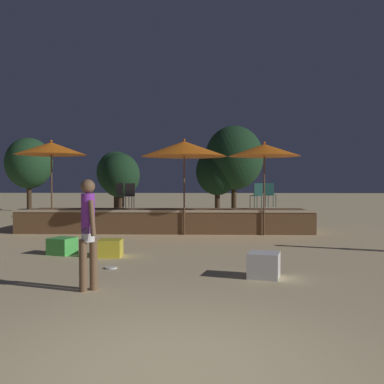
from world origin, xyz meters
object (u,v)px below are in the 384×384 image
at_px(patio_umbrella_1, 51,149).
at_px(patio_umbrella_2, 264,150).
at_px(cube_seat_1, 62,246).
at_px(background_tree_0, 120,175).
at_px(background_tree_1, 116,173).
at_px(cube_seat_0, 264,265).
at_px(person_1, 88,229).
at_px(background_tree_2, 234,158).
at_px(background_tree_3, 217,172).
at_px(bistro_chair_1, 257,193).
at_px(patio_umbrella_0, 184,149).
at_px(bistro_chair_0, 121,193).
at_px(cube_seat_2, 110,248).
at_px(background_tree_4, 29,163).
at_px(bistro_chair_3, 270,192).
at_px(frisbee_disc, 111,268).
at_px(bistro_chair_2, 129,193).

distance_m(patio_umbrella_1, patio_umbrella_2, 7.19).
relative_size(cube_seat_1, background_tree_0, 0.22).
bearing_deg(cube_seat_1, background_tree_1, 96.61).
xyz_separation_m(cube_seat_0, background_tree_0, (-5.08, 11.85, 1.83)).
bearing_deg(person_1, cube_seat_1, -101.66).
relative_size(background_tree_2, background_tree_3, 1.33).
bearing_deg(background_tree_1, background_tree_3, -14.36).
height_order(cube_seat_0, cube_seat_1, cube_seat_0).
height_order(patio_umbrella_1, patio_umbrella_2, patio_umbrella_1).
height_order(cube_seat_1, bistro_chair_1, bistro_chair_1).
relative_size(person_1, background_tree_2, 0.38).
bearing_deg(patio_umbrella_0, patio_umbrella_2, -0.11).
height_order(patio_umbrella_2, bistro_chair_0, patio_umbrella_2).
distance_m(cube_seat_2, background_tree_4, 17.63).
distance_m(bistro_chair_1, background_tree_0, 7.35).
relative_size(patio_umbrella_2, background_tree_1, 0.88).
bearing_deg(bistro_chair_0, bistro_chair_3, -135.98).
relative_size(patio_umbrella_2, frisbee_disc, 12.69).
distance_m(cube_seat_2, background_tree_3, 13.87).
xyz_separation_m(patio_umbrella_0, bistro_chair_2, (-1.97, 0.69, -1.51)).
bearing_deg(bistro_chair_2, patio_umbrella_2, -3.24).
xyz_separation_m(cube_seat_2, background_tree_3, (2.97, 13.39, 2.11)).
bearing_deg(background_tree_3, cube_seat_0, -88.51).
relative_size(bistro_chair_2, bistro_chair_3, 1.00).
bearing_deg(patio_umbrella_1, background_tree_1, 90.03).
distance_m(patio_umbrella_1, bistro_chair_1, 7.35).
distance_m(patio_umbrella_2, background_tree_1, 12.96).
bearing_deg(bistro_chair_2, person_1, -79.45).
relative_size(bistro_chair_2, background_tree_4, 0.20).
distance_m(patio_umbrella_2, background_tree_0, 8.20).
bearing_deg(bistro_chair_3, background_tree_3, 93.14).
height_order(cube_seat_2, person_1, person_1).
relative_size(patio_umbrella_0, patio_umbrella_1, 1.00).
distance_m(cube_seat_0, bistro_chair_1, 7.59).
bearing_deg(bistro_chair_3, background_tree_2, 86.08).
distance_m(person_1, background_tree_2, 17.13).
bearing_deg(bistro_chair_0, bistro_chair_1, -144.95).
bearing_deg(background_tree_1, person_1, -79.67).
bearing_deg(cube_seat_0, patio_umbrella_1, 134.72).
relative_size(bistro_chair_0, background_tree_0, 0.29).
distance_m(patio_umbrella_0, background_tree_1, 11.69).
bearing_deg(cube_seat_0, patio_umbrella_0, 105.97).
xyz_separation_m(patio_umbrella_0, cube_seat_1, (-2.84, -3.86, -2.68)).
xyz_separation_m(bistro_chair_2, background_tree_0, (-1.32, 4.89, 0.69)).
xyz_separation_m(bistro_chair_0, background_tree_0, (-0.83, 3.86, 0.69)).
xyz_separation_m(patio_umbrella_1, frisbee_disc, (3.27, -5.65, -2.89)).
relative_size(cube_seat_1, bistro_chair_2, 0.78).
xyz_separation_m(patio_umbrella_1, background_tree_0, (1.24, 5.47, -0.84)).
bearing_deg(frisbee_disc, bistro_chair_2, 96.54).
bearing_deg(background_tree_0, patio_umbrella_2, -43.20).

